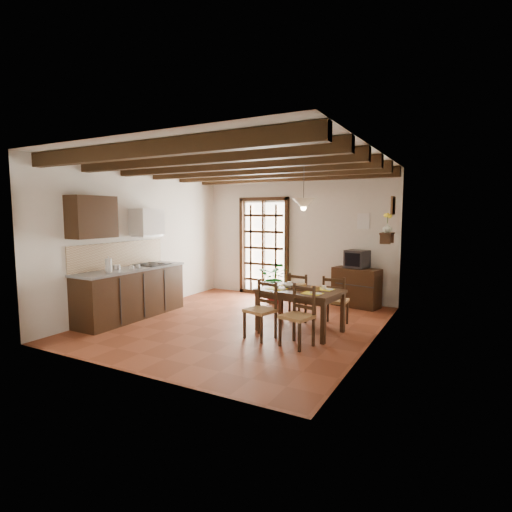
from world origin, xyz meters
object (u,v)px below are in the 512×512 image
Objects in this scene: dining_table at (300,295)px; pendant_lamp at (304,203)px; kitchen_counter at (132,292)px; potted_plant at (275,276)px; sideboard at (356,287)px; chair_near_left at (261,321)px; chair_near_right at (297,327)px; chair_far_right at (335,310)px; chair_far_left at (302,305)px; crt_tv at (357,259)px.

pendant_lamp reaches higher than dining_table.
pendant_lamp is (3.05, 0.75, 1.60)m from kitchen_counter.
potted_plant reaches higher than kitchen_counter.
kitchen_counter is 2.40× the size of sideboard.
chair_near_left is 0.64m from chair_near_right.
chair_far_right is at bearing 51.99° from pendant_lamp.
chair_near_left is 1.46m from chair_far_right.
kitchen_counter is at bearing -165.87° from chair_near_right.
chair_near_left is 0.94× the size of sideboard.
kitchen_counter is at bearing -166.14° from pendant_lamp.
sideboard is 1.72m from potted_plant.
chair_near_right is 0.48× the size of potted_plant.
chair_near_left is at bearing -69.13° from potted_plant.
kitchen_counter reaches higher than chair_far_left.
dining_table is 0.80m from chair_near_right.
kitchen_counter reaches higher than chair_far_right.
chair_near_left is 1.76× the size of crt_tv.
chair_near_left is at bearing -115.95° from dining_table.
kitchen_counter is 3.30m from chair_near_right.
sideboard is at bearing 89.05° from chair_near_left.
chair_far_left is 1.01× the size of pendant_lamp.
chair_far_left is (0.16, 1.30, -0.01)m from chair_near_left.
chair_far_left is at bearing 123.99° from chair_near_right.
crt_tv is (0.36, 2.17, 0.38)m from dining_table.
potted_plant reaches higher than sideboard.
chair_far_right is at bearing -75.47° from sideboard.
sideboard is (0.12, 2.86, 0.12)m from chair_near_right.
chair_near_left is at bearing 0.89° from kitchen_counter.
pendant_lamp is at bearing -51.94° from potted_plant.
pendant_lamp is at bearing 75.11° from chair_near_left.
chair_far_right is at bearing 97.79° from chair_near_right.
crt_tv is 0.27× the size of potted_plant.
chair_near_left is 0.99× the size of chair_near_right.
crt_tv is 2.36m from pendant_lamp.
chair_far_left is 1.54m from potted_plant.
kitchen_counter is 2.56× the size of chair_near_left.
pendant_lamp is at bearing 96.94° from dining_table.
sideboard is (-0.04, 1.56, 0.13)m from chair_far_right.
chair_near_left is at bearing 53.34° from chair_far_right.
crt_tv reaches higher than chair_near_right.
chair_near_left is at bearing -172.18° from chair_near_right.
chair_far_right is 0.47× the size of potted_plant.
chair_near_left is 1.04× the size of pendant_lamp.
chair_far_left is at bearing -10.56° from chair_far_right.
chair_far_left is at bearing 116.12° from dining_table.
chair_far_right reaches higher than chair_far_left.
potted_plant is at bearing -153.11° from sideboard.
chair_near_right is at bearing 119.60° from chair_far_left.
dining_table is 1.62× the size of pendant_lamp.
crt_tv is (0.60, 1.48, 0.72)m from chair_far_left.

